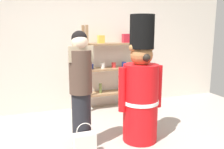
{
  "coord_description": "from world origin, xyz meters",
  "views": [
    {
      "loc": [
        -1.2,
        -2.55,
        1.6
      ],
      "look_at": [
        -0.1,
        0.41,
        1.0
      ],
      "focal_mm": 38.47,
      "sensor_mm": 36.0,
      "label": 1
    }
  ],
  "objects_px": {
    "merchandise_shelf": "(114,66)",
    "person_shopper": "(81,88)",
    "teddy_bear_guard": "(141,89)",
    "shopping_bag": "(85,144)"
  },
  "relations": [
    {
      "from": "person_shopper",
      "to": "shopping_bag",
      "type": "height_order",
      "value": "person_shopper"
    },
    {
      "from": "merchandise_shelf",
      "to": "person_shopper",
      "type": "relative_size",
      "value": 1.06
    },
    {
      "from": "merchandise_shelf",
      "to": "teddy_bear_guard",
      "type": "relative_size",
      "value": 0.93
    },
    {
      "from": "merchandise_shelf",
      "to": "teddy_bear_guard",
      "type": "height_order",
      "value": "teddy_bear_guard"
    },
    {
      "from": "teddy_bear_guard",
      "to": "merchandise_shelf",
      "type": "bearing_deg",
      "value": 83.0
    },
    {
      "from": "merchandise_shelf",
      "to": "teddy_bear_guard",
      "type": "bearing_deg",
      "value": -97.0
    },
    {
      "from": "shopping_bag",
      "to": "merchandise_shelf",
      "type": "bearing_deg",
      "value": 58.9
    },
    {
      "from": "merchandise_shelf",
      "to": "person_shopper",
      "type": "distance_m",
      "value": 1.87
    },
    {
      "from": "merchandise_shelf",
      "to": "shopping_bag",
      "type": "height_order",
      "value": "merchandise_shelf"
    },
    {
      "from": "shopping_bag",
      "to": "person_shopper",
      "type": "bearing_deg",
      "value": 86.67
    }
  ]
}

